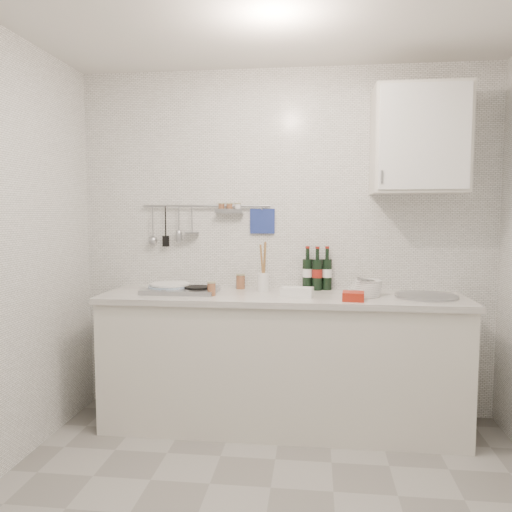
{
  "coord_description": "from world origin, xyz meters",
  "views": [
    {
      "loc": [
        0.22,
        -2.24,
        1.47
      ],
      "look_at": [
        -0.15,
        0.9,
        1.2
      ],
      "focal_mm": 35.0,
      "sensor_mm": 36.0,
      "label": 1
    }
  ],
  "objects_px": {
    "plate_stack_sink": "(365,288)",
    "wine_bottles": "(317,268)",
    "plate_stack_hob": "(168,287)",
    "wall_cabinet": "(419,140)",
    "utensil_crock": "(263,279)"
  },
  "relations": [
    {
      "from": "plate_stack_sink",
      "to": "utensil_crock",
      "type": "relative_size",
      "value": 0.71
    },
    {
      "from": "wall_cabinet",
      "to": "utensil_crock",
      "type": "xyz_separation_m",
      "value": [
        -1.04,
        0.02,
        -0.95
      ]
    },
    {
      "from": "utensil_crock",
      "to": "plate_stack_sink",
      "type": "bearing_deg",
      "value": -10.38
    },
    {
      "from": "plate_stack_hob",
      "to": "plate_stack_sink",
      "type": "bearing_deg",
      "value": -0.91
    },
    {
      "from": "wine_bottles",
      "to": "utensil_crock",
      "type": "relative_size",
      "value": 0.89
    },
    {
      "from": "wall_cabinet",
      "to": "plate_stack_hob",
      "type": "xyz_separation_m",
      "value": [
        -1.7,
        -0.09,
        -1.0
      ]
    },
    {
      "from": "plate_stack_sink",
      "to": "wine_bottles",
      "type": "height_order",
      "value": "wine_bottles"
    },
    {
      "from": "wall_cabinet",
      "to": "plate_stack_hob",
      "type": "bearing_deg",
      "value": -177.09
    },
    {
      "from": "plate_stack_hob",
      "to": "wine_bottles",
      "type": "distance_m",
      "value": 1.07
    },
    {
      "from": "plate_stack_sink",
      "to": "wall_cabinet",
      "type": "bearing_deg",
      "value": 17.54
    },
    {
      "from": "wine_bottles",
      "to": "plate_stack_hob",
      "type": "bearing_deg",
      "value": -168.98
    },
    {
      "from": "plate_stack_sink",
      "to": "wine_bottles",
      "type": "distance_m",
      "value": 0.4
    },
    {
      "from": "wall_cabinet",
      "to": "wine_bottles",
      "type": "bearing_deg",
      "value": 170.01
    },
    {
      "from": "utensil_crock",
      "to": "plate_stack_hob",
      "type": "bearing_deg",
      "value": -170.86
    },
    {
      "from": "wall_cabinet",
      "to": "wine_bottles",
      "type": "relative_size",
      "value": 2.26
    }
  ]
}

